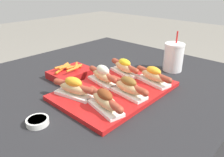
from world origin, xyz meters
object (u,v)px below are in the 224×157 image
(hot_dog_0, at_px, (105,100))
(hot_dog_3, at_px, (74,88))
(hot_dog_5, at_px, (124,67))
(drink_cup, at_px, (173,57))
(hot_dog_2, at_px, (153,75))
(sauce_bowl, at_px, (38,121))
(serving_tray, at_px, (115,90))
(fries_basket, at_px, (71,73))
(hot_dog_1, at_px, (128,87))
(hot_dog_4, at_px, (103,75))

(hot_dog_0, xyz_separation_m, hot_dog_3, (-0.01, 0.16, 0.00))
(hot_dog_5, distance_m, drink_cup, 0.27)
(hot_dog_2, relative_size, sauce_bowl, 2.70)
(serving_tray, distance_m, hot_dog_5, 0.18)
(hot_dog_2, bearing_deg, fries_basket, 117.11)
(hot_dog_1, bearing_deg, hot_dog_2, -3.23)
(hot_dog_1, xyz_separation_m, drink_cup, (0.40, 0.02, 0.02))
(serving_tray, bearing_deg, hot_dog_3, 153.69)
(serving_tray, height_order, drink_cup, drink_cup)
(hot_dog_3, xyz_separation_m, hot_dog_5, (0.31, 0.00, -0.00))
(hot_dog_3, bearing_deg, hot_dog_4, 1.11)
(serving_tray, relative_size, hot_dog_5, 2.47)
(hot_dog_1, xyz_separation_m, hot_dog_2, (0.16, -0.01, -0.00))
(drink_cup, bearing_deg, hot_dog_1, -176.78)
(hot_dog_4, distance_m, drink_cup, 0.41)
(hot_dog_1, relative_size, drink_cup, 0.98)
(hot_dog_2, xyz_separation_m, sauce_bowl, (-0.50, 0.12, -0.04))
(sauce_bowl, distance_m, drink_cup, 0.74)
(sauce_bowl, distance_m, fries_basket, 0.40)
(hot_dog_4, relative_size, sauce_bowl, 2.71)
(hot_dog_3, bearing_deg, hot_dog_0, -85.94)
(hot_dog_5, bearing_deg, hot_dog_0, -151.76)
(hot_dog_1, distance_m, hot_dog_3, 0.21)
(hot_dog_1, bearing_deg, sauce_bowl, 162.10)
(fries_basket, bearing_deg, hot_dog_0, -108.82)
(hot_dog_2, xyz_separation_m, hot_dog_5, (-0.01, 0.16, -0.00))
(hot_dog_0, distance_m, hot_dog_4, 0.22)
(hot_dog_1, xyz_separation_m, sauce_bowl, (-0.34, 0.11, -0.04))
(sauce_bowl, relative_size, fries_basket, 0.38)
(hot_dog_2, height_order, fries_basket, hot_dog_2)
(hot_dog_4, relative_size, hot_dog_5, 1.01)
(hot_dog_1, distance_m, fries_basket, 0.35)
(drink_cup, bearing_deg, sauce_bowl, 173.30)
(hot_dog_1, height_order, sauce_bowl, hot_dog_1)
(hot_dog_4, bearing_deg, hot_dog_0, -133.25)
(hot_dog_2, bearing_deg, hot_dog_0, 179.81)
(hot_dog_4, height_order, fries_basket, hot_dog_4)
(hot_dog_1, relative_size, hot_dog_4, 1.01)
(hot_dog_4, bearing_deg, drink_cup, -18.72)
(hot_dog_0, distance_m, sauce_bowl, 0.23)
(fries_basket, bearing_deg, hot_dog_1, -86.85)
(sauce_bowl, bearing_deg, hot_dog_0, -30.73)
(hot_dog_0, bearing_deg, drink_cup, 3.25)
(serving_tray, relative_size, hot_dog_4, 2.44)
(hot_dog_2, relative_size, drink_cup, 0.97)
(serving_tray, xyz_separation_m, drink_cup, (0.39, -0.05, 0.06))
(hot_dog_4, height_order, hot_dog_5, hot_dog_4)
(hot_dog_1, height_order, hot_dog_3, hot_dog_3)
(drink_cup, bearing_deg, hot_dog_5, 151.65)
(hot_dog_5, xyz_separation_m, sauce_bowl, (-0.49, -0.04, -0.04))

